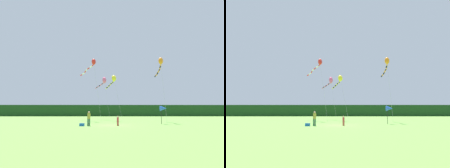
% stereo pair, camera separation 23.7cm
% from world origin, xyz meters
% --- Properties ---
extents(ground_plane, '(120.00, 120.00, 0.00)m').
position_xyz_m(ground_plane, '(0.00, 0.00, 0.00)').
color(ground_plane, '#6B9E42').
extents(distant_treeline, '(108.00, 2.64, 4.33)m').
position_xyz_m(distant_treeline, '(0.00, 45.00, 2.17)').
color(distant_treeline, '#193D19').
rests_on(distant_treeline, ground).
extents(person_adult, '(0.38, 0.38, 1.71)m').
position_xyz_m(person_adult, '(-2.83, -0.88, 0.95)').
color(person_adult, '#3F724C').
rests_on(person_adult, ground).
extents(person_child, '(0.25, 0.25, 1.15)m').
position_xyz_m(person_child, '(0.63, -0.64, 0.65)').
color(person_child, '#B23338').
rests_on(person_child, ground).
extents(cooler_box, '(0.57, 0.41, 0.32)m').
position_xyz_m(cooler_box, '(-3.58, -1.10, 0.16)').
color(cooler_box, '#1959B2').
rests_on(cooler_box, ground).
extents(banner_flag_pole, '(0.90, 0.70, 2.58)m').
position_xyz_m(banner_flag_pole, '(7.03, 2.00, 2.10)').
color(banner_flag_pole, black).
rests_on(banner_flag_pole, ground).
extents(kite_yellow, '(3.07, 6.85, 8.63)m').
position_xyz_m(kite_yellow, '(0.27, 10.16, 7.76)').
color(kite_yellow, '#B2B2B2').
rests_on(kite_yellow, ground).
extents(kite_orange, '(0.90, 6.80, 10.43)m').
position_xyz_m(kite_orange, '(7.97, 5.47, 9.52)').
color(kite_orange, '#B2B2B2').
rests_on(kite_orange, ground).
extents(kite_rainbow, '(3.63, 5.77, 9.56)m').
position_xyz_m(kite_rainbow, '(-1.78, 16.02, 8.60)').
color(kite_rainbow, '#B2B2B2').
rests_on(kite_rainbow, ground).
extents(kite_red, '(5.08, 7.26, 11.79)m').
position_xyz_m(kite_red, '(-3.86, 10.28, 10.85)').
color(kite_red, '#B2B2B2').
rests_on(kite_red, ground).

